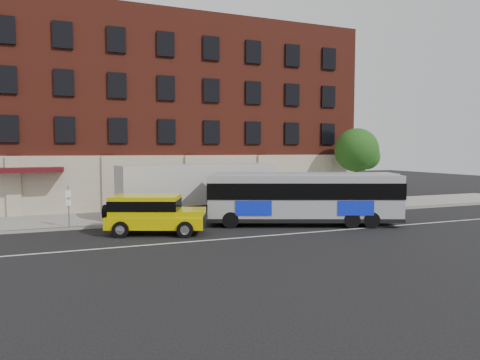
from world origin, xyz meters
name	(u,v)px	position (x,y,z in m)	size (l,w,h in m)	color
ground	(247,240)	(0.00, 0.00, 0.00)	(120.00, 120.00, 0.00)	black
sidewalk	(200,213)	(0.00, 9.00, 0.07)	(60.00, 6.00, 0.15)	#9C988E
kerb	(212,220)	(0.00, 6.00, 0.07)	(60.00, 0.25, 0.15)	#9C988E
lane_line	(243,238)	(0.00, 0.50, 0.01)	(60.00, 0.12, 0.01)	silver
building	(176,115)	(-0.01, 16.92, 7.58)	(30.00, 12.10, 15.00)	maroon
sign_pole	(69,204)	(-8.50, 6.15, 1.45)	(0.30, 0.20, 2.50)	gray
street_tree	(357,152)	(13.54, 9.48, 4.41)	(3.60, 3.60, 6.20)	#322319
city_bus	(304,196)	(4.77, 2.72, 1.74)	(11.63, 6.37, 3.15)	#96979E
yellow_suv	(152,212)	(-4.24, 3.19, 1.20)	(5.61, 3.84, 2.09)	#D6C500
shipping_container	(200,191)	(-0.39, 7.60, 1.77)	(10.97, 4.02, 3.58)	black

